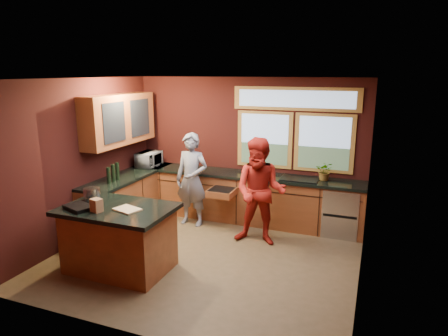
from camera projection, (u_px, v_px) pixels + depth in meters
The scene contains 14 objects.
floor at pixel (206, 257), 6.20m from camera, with size 4.50×4.50×0.00m, color brown.
room_shell at pixel (178, 137), 6.27m from camera, with size 4.52×4.02×2.71m.
back_counter at pixel (251, 198), 7.55m from camera, with size 4.50×0.64×0.93m.
left_counter at pixel (129, 198), 7.54m from camera, with size 0.64×2.30×0.93m.
island at pixel (119, 238), 5.71m from camera, with size 1.55×1.05×0.95m.
person_grey at pixel (192, 180), 7.33m from camera, with size 0.63×0.41×1.73m, color slate.
person_red at pixel (260, 192), 6.49m from camera, with size 0.87×0.67×1.78m, color #A71C13.
microwave at pixel (149, 159), 8.02m from camera, with size 0.53×0.36×0.29m, color #999999.
potted_plant at pixel (325, 171), 6.99m from camera, with size 0.30×0.26×0.33m, color #999999.
paper_towel at pixel (254, 167), 7.40m from camera, with size 0.12×0.12×0.28m, color white.
cutting_board at pixel (127, 209), 5.48m from camera, with size 0.35×0.25×0.02m, color tan.
stock_pot at pixel (92, 194), 5.91m from camera, with size 0.24×0.24×0.18m, color #ABAAAF.
paper_bag at pixel (96, 205), 5.40m from camera, with size 0.15×0.12×0.18m, color brown.
black_tray at pixel (79, 207), 5.52m from camera, with size 0.40×0.28×0.05m, color black.
Camera 1 is at (2.31, -5.21, 2.80)m, focal length 32.00 mm.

